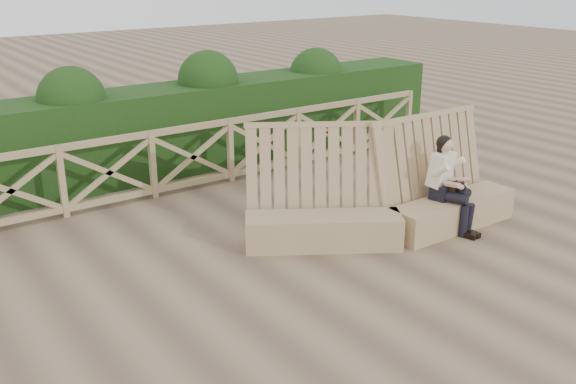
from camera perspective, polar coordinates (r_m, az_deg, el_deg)
ground at (r=8.12m, az=3.35°, el=-6.36°), size 60.00×60.00×0.00m
bench at (r=8.91m, az=8.86°, el=-1.36°), size 3.92×1.78×1.57m
woman at (r=9.15m, az=14.02°, el=1.04°), size 0.45×0.84×1.35m
guardrail at (r=10.67m, az=-8.47°, el=3.11°), size 10.10×0.09×1.10m
hedge at (r=11.67m, az=-11.27°, el=5.37°), size 12.00×1.20×1.50m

